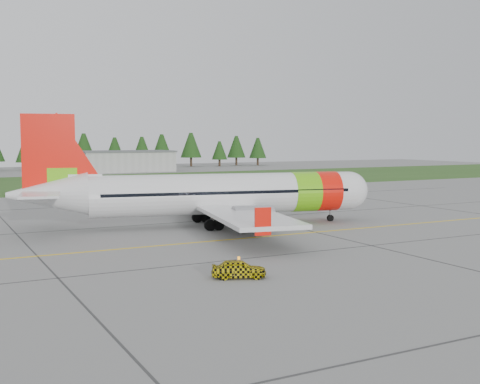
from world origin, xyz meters
TOP-DOWN VIEW (x-y plane):
  - ground at (0.00, 0.00)m, footprint 320.00×320.00m
  - aircraft at (3.73, 16.07)m, footprint 36.06×33.74m
  - follow_me_car at (-4.89, -5.17)m, footprint 1.62×1.73m
  - grass_strip at (0.00, 82.00)m, footprint 320.00×50.00m
  - taxi_guideline at (0.00, 8.00)m, footprint 120.00×0.25m
  - hangar_east at (25.00, 118.00)m, footprint 24.00×12.00m
  - treeline at (0.00, 138.00)m, footprint 160.00×8.00m

SIDE VIEW (x-z plane):
  - ground at x=0.00m, z-range 0.00..0.00m
  - taxi_guideline at x=0.00m, z-range 0.00..0.02m
  - grass_strip at x=0.00m, z-range 0.00..0.03m
  - follow_me_car at x=-4.89m, z-range 0.00..3.44m
  - hangar_east at x=25.00m, z-range 0.00..5.20m
  - aircraft at x=3.73m, z-range -2.33..8.69m
  - treeline at x=0.00m, z-range 0.00..10.00m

